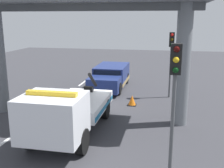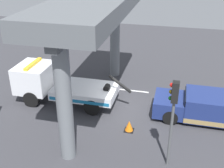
% 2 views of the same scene
% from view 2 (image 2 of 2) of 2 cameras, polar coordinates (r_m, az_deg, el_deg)
% --- Properties ---
extents(ground_plane, '(60.00, 40.00, 0.10)m').
position_cam_2_polar(ground_plane, '(17.49, 2.09, -5.07)').
color(ground_plane, '#38383D').
extents(lane_stripe_west, '(2.60, 0.16, 0.01)m').
position_cam_2_polar(lane_stripe_west, '(19.59, 21.13, -3.13)').
color(lane_stripe_west, silver).
rests_on(lane_stripe_west, ground).
extents(lane_stripe_mid, '(2.60, 0.16, 0.01)m').
position_cam_2_polar(lane_stripe_mid, '(19.57, 3.59, -1.27)').
color(lane_stripe_mid, silver).
rests_on(lane_stripe_mid, ground).
extents(lane_stripe_east, '(2.60, 0.16, 0.01)m').
position_cam_2_polar(lane_stripe_east, '(21.31, -12.47, 0.55)').
color(lane_stripe_east, silver).
rests_on(lane_stripe_east, ground).
extents(tow_truck_white, '(7.25, 2.43, 2.46)m').
position_cam_2_polar(tow_truck_white, '(18.11, -11.22, 0.09)').
color(tow_truck_white, white).
rests_on(tow_truck_white, ground).
extents(towed_van_green, '(5.20, 2.22, 1.58)m').
position_cam_2_polar(towed_van_green, '(16.91, 18.22, -4.44)').
color(towed_van_green, navy).
rests_on(towed_van_green, ground).
extents(overpass_structure, '(3.60, 11.55, 6.61)m').
position_cam_2_polar(overpass_structure, '(15.68, -3.50, 13.97)').
color(overpass_structure, slate).
rests_on(overpass_structure, ground).
extents(traffic_light_near, '(0.39, 0.32, 4.19)m').
position_cam_2_polar(traffic_light_near, '(11.96, 12.14, -4.47)').
color(traffic_light_near, '#515456').
rests_on(traffic_light_near, ground).
extents(traffic_cone_orange, '(0.51, 0.51, 0.60)m').
position_cam_2_polar(traffic_cone_orange, '(15.42, 3.44, -8.40)').
color(traffic_cone_orange, orange).
rests_on(traffic_cone_orange, ground).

